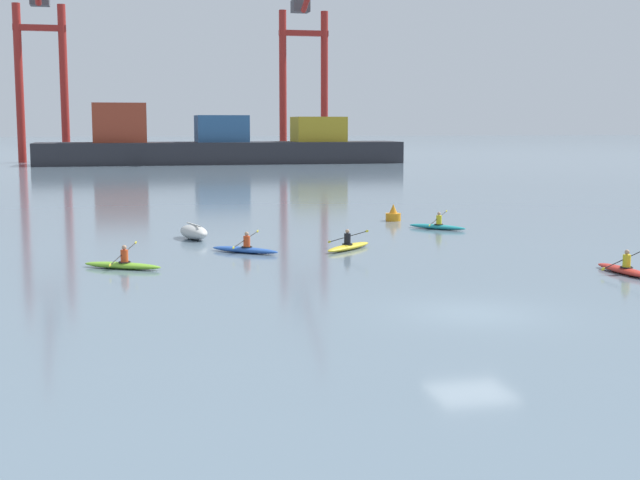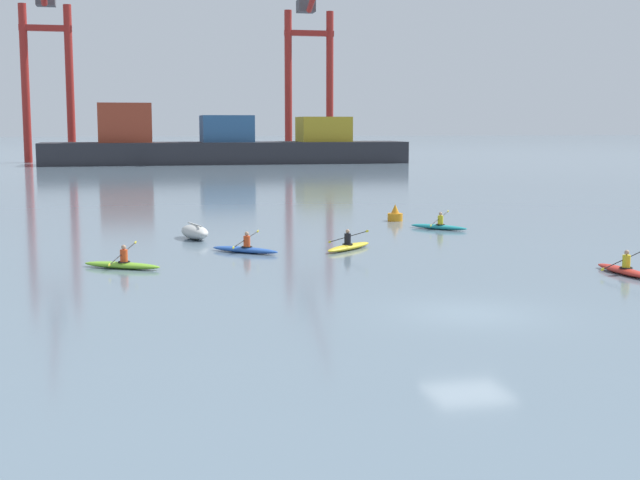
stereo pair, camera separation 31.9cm
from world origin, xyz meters
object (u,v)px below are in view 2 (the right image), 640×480
channel_buoy (395,215)px  kayak_blue (245,249)px  capsized_dinghy (195,232)px  kayak_red (625,270)px  kayak_yellow (349,246)px  kayak_lime (122,264)px  gantry_crane_west_mid (310,57)px  gantry_crane_west (46,54)px  container_barge (223,145)px  kayak_teal (439,226)px

channel_buoy → kayak_blue: bearing=-133.3°
capsized_dinghy → kayak_red: size_ratio=0.81×
kayak_yellow → kayak_lime: 10.60m
capsized_dinghy → gantry_crane_west_mid: bearing=74.8°
gantry_crane_west → kayak_blue: bearing=-81.1°
container_barge → kayak_red: size_ratio=15.33×
kayak_teal → kayak_lime: 19.54m
kayak_yellow → kayak_red: kayak_red is taller
gantry_crane_west → capsized_dinghy: size_ratio=11.38×
kayak_teal → kayak_red: size_ratio=0.85×
container_barge → kayak_yellow: (-4.44, -90.51, -2.50)m
kayak_yellow → kayak_lime: size_ratio=0.89×
gantry_crane_west_mid → kayak_red: size_ratio=9.37×
capsized_dinghy → kayak_yellow: bearing=-39.7°
kayak_blue → kayak_lime: bearing=-148.8°
gantry_crane_west → kayak_teal: size_ratio=10.93×
kayak_lime → kayak_blue: (5.38, 3.26, -0.00)m
gantry_crane_west → container_barge: bearing=-22.2°
container_barge → kayak_lime: (-14.56, -93.67, -2.50)m
kayak_lime → gantry_crane_west: bearing=95.7°
channel_buoy → kayak_yellow: 12.62m
container_barge → gantry_crane_west: (-24.91, 10.16, 13.38)m
container_barge → kayak_blue: bearing=-95.8°
gantry_crane_west → kayak_teal: gantry_crane_west is taller
kayak_yellow → kayak_blue: size_ratio=0.97×
container_barge → channel_buoy: container_barge is taller
gantry_crane_west → gantry_crane_west_mid: gantry_crane_west_mid is taller
container_barge → kayak_blue: (-9.18, -90.41, -2.50)m
gantry_crane_west → kayak_red: 114.36m
gantry_crane_west → gantry_crane_west_mid: size_ratio=0.99×
gantry_crane_west_mid → kayak_blue: bearing=-103.5°
channel_buoy → kayak_blue: channel_buoy is taller
kayak_yellow → gantry_crane_west_mid: bearing=79.0°
container_barge → capsized_dinghy: 85.81m
kayak_teal → kayak_blue: (-11.54, -6.51, 0.00)m
container_barge → channel_buoy: bearing=-89.1°
channel_buoy → kayak_teal: 4.73m
kayak_yellow → channel_buoy: bearing=62.9°
container_barge → capsized_dinghy: bearing=-97.4°
channel_buoy → kayak_red: 20.22m
channel_buoy → kayak_red: kayak_red is taller
kayak_lime → kayak_red: size_ratio=0.94×
kayak_yellow → kayak_red: (8.64, -8.77, 0.00)m
gantry_crane_west_mid → capsized_dinghy: bearing=-105.2°
kayak_red → kayak_blue: bearing=146.4°
gantry_crane_west → kayak_red: size_ratio=9.27×
kayak_lime → kayak_red: kayak_red is taller
gantry_crane_west_mid → container_barge: bearing=-137.9°
container_barge → kayak_lime: 94.82m
gantry_crane_west_mid → kayak_teal: (-13.71, -98.43, -16.41)m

